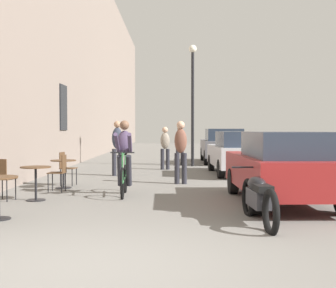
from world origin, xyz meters
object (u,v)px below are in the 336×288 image
cafe_table_mid (36,176)px  cafe_chair_mid_toward_street (2,176)px  cyclist_on_bicycle (124,160)px  parked_car_third (223,145)px  parked_motorcycle (259,198)px  cafe_table_far (63,168)px  cafe_chair_far_toward_wall (60,170)px  parked_car_nearest (282,166)px  pedestrian_far (165,146)px  street_lamp (193,89)px  parked_car_second (239,152)px  pedestrian_furthest (180,143)px  cafe_chair_far_toward_street (66,166)px  pedestrian_mid (117,145)px  pedestrian_near (181,148)px

cafe_table_mid → cafe_chair_mid_toward_street: (-0.68, -0.07, -0.00)m
cyclist_on_bicycle → parked_car_third: (3.38, 10.21, -0.02)m
parked_motorcycle → cafe_table_far: bearing=133.0°
parked_motorcycle → cafe_chair_far_toward_wall: bearing=137.4°
parked_car_nearest → cyclist_on_bicycle: bearing=158.8°
cafe_chair_far_toward_wall → cyclist_on_bicycle: bearing=-16.7°
pedestrian_far → parked_car_nearest: bearing=-72.8°
street_lamp → pedestrian_far: bearing=-124.2°
cyclist_on_bicycle → pedestrian_far: (0.85, 6.71, 0.08)m
pedestrian_far → street_lamp: (1.10, 1.62, 2.21)m
cafe_table_mid → parked_car_second: size_ratio=0.18×
pedestrian_far → pedestrian_furthest: pedestrian_furthest is taller
cafe_chair_far_toward_street → pedestrian_mid: (1.09, 2.58, 0.48)m
pedestrian_near → pedestrian_mid: pedestrian_mid is taller
cafe_chair_far_toward_wall → parked_car_nearest: bearing=-19.7°
pedestrian_mid → parked_motorcycle: pedestrian_mid is taller
cafe_chair_far_toward_street → parked_car_third: (5.12, 8.42, 0.27)m
cafe_table_mid → cafe_table_far: size_ratio=1.00×
pedestrian_far → parked_car_third: pedestrian_far is taller
cafe_table_mid → pedestrian_far: pedestrian_far is taller
street_lamp → parked_car_second: street_lamp is taller
cafe_table_mid → parked_motorcycle: (4.26, -2.37, -0.12)m
parked_car_second → street_lamp: bearing=111.5°
cafe_chair_far_toward_wall → street_lamp: (3.54, 7.85, 2.59)m
cafe_table_far → cafe_chair_mid_toward_street: bearing=-110.2°
pedestrian_furthest → parked_motorcycle: bearing=-85.2°
cafe_chair_mid_toward_street → cafe_table_mid: bearing=6.2°
pedestrian_mid → pedestrian_far: (1.51, 2.34, -0.11)m
cafe_chair_mid_toward_street → parked_car_nearest: size_ratio=0.22×
cafe_table_far → pedestrian_mid: (1.01, 3.20, 0.48)m
cafe_table_mid → pedestrian_furthest: (3.23, 9.87, 0.40)m
cafe_chair_far_toward_wall → parked_car_third: 10.93m
pedestrian_mid → parked_car_nearest: size_ratio=0.43×
cafe_table_mid → parked_motorcycle: bearing=-29.1°
cafe_chair_far_toward_wall → pedestrian_far: bearing=68.6°
pedestrian_furthest → parked_car_third: size_ratio=0.38×
cafe_table_mid → parked_motorcycle: parked_motorcycle is taller
cafe_table_far → pedestrian_mid: pedestrian_mid is taller
pedestrian_furthest → cafe_chair_mid_toward_street: bearing=-111.4°
pedestrian_mid → cafe_table_mid: bearing=-102.0°
cafe_chair_far_toward_wall → parked_car_second: parked_car_second is taller
pedestrian_mid → parked_motorcycle: 8.28m
cafe_table_mid → cafe_chair_far_toward_wall: size_ratio=0.81×
cafe_chair_far_toward_wall → pedestrian_furthest: (3.04, 8.49, 0.40)m
cafe_chair_far_toward_wall → cafe_chair_mid_toward_street: bearing=-120.8°
cafe_table_mid → cafe_chair_far_toward_street: size_ratio=0.81×
pedestrian_near → cyclist_on_bicycle: bearing=-122.1°
cafe_chair_far_toward_wall → cafe_table_mid: bearing=-97.7°
cafe_table_far → parked_car_nearest: bearing=-26.2°
pedestrian_far → cafe_table_mid: bearing=-109.1°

